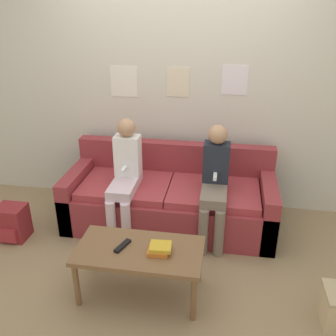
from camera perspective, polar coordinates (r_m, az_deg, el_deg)
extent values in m
plane|color=#937A56|center=(3.50, -1.08, -12.74)|extent=(10.00, 10.00, 0.00)
cube|color=beige|center=(3.89, 1.59, 12.43)|extent=(8.00, 0.06, 2.60)
cube|color=white|center=(3.97, -6.74, 12.96)|extent=(0.28, 0.00, 0.31)
cube|color=beige|center=(3.85, 1.53, 12.94)|extent=(0.23, 0.00, 0.29)
cube|color=silver|center=(3.81, 10.15, 13.04)|extent=(0.25, 0.00, 0.29)
cube|color=maroon|center=(3.79, 0.25, -5.95)|extent=(2.04, 0.83, 0.38)
cube|color=maroon|center=(3.92, 1.06, 1.35)|extent=(2.04, 0.14, 0.37)
cube|color=maroon|center=(4.00, -13.34, -3.67)|extent=(0.14, 0.83, 0.54)
cube|color=maroon|center=(3.74, 14.83, -5.92)|extent=(0.14, 0.83, 0.54)
cube|color=#A1343A|center=(3.74, -6.43, -2.64)|extent=(0.86, 0.67, 0.07)
cube|color=#A1343A|center=(3.62, 6.99, -3.68)|extent=(0.86, 0.67, 0.07)
cube|color=brown|center=(2.87, -4.39, -12.48)|extent=(0.95, 0.49, 0.04)
cylinder|color=brown|center=(2.97, -13.77, -16.89)|extent=(0.04, 0.04, 0.38)
cylinder|color=brown|center=(2.80, 3.93, -19.28)|extent=(0.04, 0.04, 0.38)
cylinder|color=brown|center=(3.26, -11.02, -12.27)|extent=(0.04, 0.04, 0.38)
cylinder|color=brown|center=(3.10, 4.72, -14.05)|extent=(0.04, 0.04, 0.38)
cylinder|color=silver|center=(3.51, -8.63, -8.38)|extent=(0.09, 0.09, 0.45)
cylinder|color=silver|center=(3.48, -6.40, -8.63)|extent=(0.09, 0.09, 0.45)
cube|color=silver|center=(3.57, -6.58, -2.57)|extent=(0.23, 0.51, 0.09)
cube|color=white|center=(3.60, -6.14, 1.92)|extent=(0.24, 0.16, 0.40)
sphere|color=tan|center=(3.50, -6.35, 6.13)|extent=(0.17, 0.17, 0.17)
cube|color=white|center=(3.50, -6.72, -0.22)|extent=(0.03, 0.12, 0.03)
cylinder|color=#756656|center=(3.37, 5.37, -9.72)|extent=(0.09, 0.09, 0.45)
cylinder|color=#756656|center=(3.37, 7.78, -9.90)|extent=(0.09, 0.09, 0.45)
cube|color=#756656|center=(3.45, 7.05, -3.62)|extent=(0.23, 0.51, 0.09)
cube|color=#1E232D|center=(3.48, 7.38, 0.89)|extent=(0.24, 0.16, 0.38)
sphere|color=tan|center=(3.38, 7.62, 5.09)|extent=(0.18, 0.18, 0.18)
cube|color=white|center=(3.38, 7.19, -1.30)|extent=(0.03, 0.12, 0.03)
cube|color=black|center=(2.88, -6.94, -11.69)|extent=(0.10, 0.17, 0.02)
cube|color=orange|center=(2.81, -1.47, -12.41)|extent=(0.15, 0.15, 0.03)
cube|color=gold|center=(2.79, -1.13, -11.92)|extent=(0.17, 0.15, 0.03)
cube|color=maroon|center=(3.89, -22.58, -7.63)|extent=(0.27, 0.23, 0.34)
cube|color=#A52A30|center=(3.84, -23.37, -9.46)|extent=(0.19, 0.03, 0.13)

